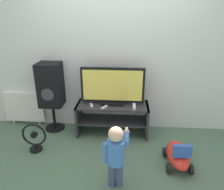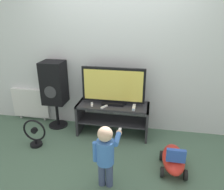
{
  "view_description": "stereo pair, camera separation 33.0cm",
  "coord_description": "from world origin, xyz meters",
  "px_view_note": "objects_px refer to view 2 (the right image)",
  "views": [
    {
      "loc": [
        0.24,
        -2.94,
        1.93
      ],
      "look_at": [
        0.0,
        0.13,
        0.72
      ],
      "focal_mm": 35.0,
      "sensor_mm": 36.0,
      "label": 1
    },
    {
      "loc": [
        0.56,
        -2.89,
        1.93
      ],
      "look_at": [
        0.0,
        0.13,
        0.72
      ],
      "focal_mm": 35.0,
      "sensor_mm": 36.0,
      "label": 2
    }
  ],
  "objects_px": {
    "remote_primary": "(92,104)",
    "remote_secondary": "(104,107)",
    "television": "(113,87)",
    "game_console": "(134,107)",
    "radiator": "(31,103)",
    "ride_on_toy": "(173,159)",
    "speaker_tower": "(54,84)",
    "child": "(106,152)",
    "floor_fan": "(35,134)"
  },
  "relations": [
    {
      "from": "floor_fan",
      "to": "ride_on_toy",
      "type": "bearing_deg",
      "value": -4.77
    },
    {
      "from": "floor_fan",
      "to": "child",
      "type": "bearing_deg",
      "value": -25.55
    },
    {
      "from": "remote_primary",
      "to": "radiator",
      "type": "bearing_deg",
      "value": 166.14
    },
    {
      "from": "floor_fan",
      "to": "remote_secondary",
      "type": "bearing_deg",
      "value": 23.67
    },
    {
      "from": "speaker_tower",
      "to": "floor_fan",
      "type": "bearing_deg",
      "value": -96.81
    },
    {
      "from": "television",
      "to": "remote_secondary",
      "type": "bearing_deg",
      "value": -125.54
    },
    {
      "from": "game_console",
      "to": "remote_primary",
      "type": "height_order",
      "value": "game_console"
    },
    {
      "from": "television",
      "to": "game_console",
      "type": "bearing_deg",
      "value": -19.61
    },
    {
      "from": "television",
      "to": "game_console",
      "type": "distance_m",
      "value": 0.45
    },
    {
      "from": "remote_primary",
      "to": "radiator",
      "type": "relative_size",
      "value": 0.19
    },
    {
      "from": "remote_secondary",
      "to": "ride_on_toy",
      "type": "height_order",
      "value": "remote_secondary"
    },
    {
      "from": "child",
      "to": "speaker_tower",
      "type": "height_order",
      "value": "speaker_tower"
    },
    {
      "from": "game_console",
      "to": "remote_primary",
      "type": "relative_size",
      "value": 1.29
    },
    {
      "from": "ride_on_toy",
      "to": "radiator",
      "type": "relative_size",
      "value": 0.88
    },
    {
      "from": "game_console",
      "to": "remote_secondary",
      "type": "distance_m",
      "value": 0.46
    },
    {
      "from": "ride_on_toy",
      "to": "remote_primary",
      "type": "bearing_deg",
      "value": 152.37
    },
    {
      "from": "remote_primary",
      "to": "ride_on_toy",
      "type": "bearing_deg",
      "value": -27.63
    },
    {
      "from": "game_console",
      "to": "ride_on_toy",
      "type": "xyz_separation_m",
      "value": [
        0.57,
        -0.63,
        -0.39
      ]
    },
    {
      "from": "remote_secondary",
      "to": "radiator",
      "type": "relative_size",
      "value": 0.19
    },
    {
      "from": "floor_fan",
      "to": "radiator",
      "type": "relative_size",
      "value": 0.63
    },
    {
      "from": "game_console",
      "to": "remote_secondary",
      "type": "xyz_separation_m",
      "value": [
        -0.45,
        -0.04,
        -0.01
      ]
    },
    {
      "from": "game_console",
      "to": "radiator",
      "type": "relative_size",
      "value": 0.25
    },
    {
      "from": "remote_secondary",
      "to": "child",
      "type": "relative_size",
      "value": 0.17
    },
    {
      "from": "ride_on_toy",
      "to": "television",
      "type": "bearing_deg",
      "value": 140.68
    },
    {
      "from": "speaker_tower",
      "to": "ride_on_toy",
      "type": "distance_m",
      "value": 2.17
    },
    {
      "from": "television",
      "to": "remote_secondary",
      "type": "height_order",
      "value": "television"
    },
    {
      "from": "game_console",
      "to": "radiator",
      "type": "distance_m",
      "value": 1.95
    },
    {
      "from": "television",
      "to": "floor_fan",
      "type": "distance_m",
      "value": 1.37
    },
    {
      "from": "radiator",
      "to": "remote_primary",
      "type": "bearing_deg",
      "value": -13.86
    },
    {
      "from": "speaker_tower",
      "to": "radiator",
      "type": "bearing_deg",
      "value": 165.45
    },
    {
      "from": "child",
      "to": "floor_fan",
      "type": "relative_size",
      "value": 1.76
    },
    {
      "from": "television",
      "to": "radiator",
      "type": "distance_m",
      "value": 1.66
    },
    {
      "from": "remote_primary",
      "to": "child",
      "type": "height_order",
      "value": "child"
    },
    {
      "from": "game_console",
      "to": "speaker_tower",
      "type": "bearing_deg",
      "value": 172.35
    },
    {
      "from": "remote_secondary",
      "to": "ride_on_toy",
      "type": "xyz_separation_m",
      "value": [
        1.03,
        -0.59,
        -0.38
      ]
    },
    {
      "from": "speaker_tower",
      "to": "ride_on_toy",
      "type": "xyz_separation_m",
      "value": [
        1.92,
        -0.81,
        -0.62
      ]
    },
    {
      "from": "speaker_tower",
      "to": "floor_fan",
      "type": "height_order",
      "value": "speaker_tower"
    },
    {
      "from": "remote_primary",
      "to": "speaker_tower",
      "type": "bearing_deg",
      "value": 166.72
    },
    {
      "from": "game_console",
      "to": "speaker_tower",
      "type": "relative_size",
      "value": 0.15
    },
    {
      "from": "remote_primary",
      "to": "television",
      "type": "bearing_deg",
      "value": 17.52
    },
    {
      "from": "child",
      "to": "radiator",
      "type": "xyz_separation_m",
      "value": [
        -1.7,
        1.37,
        -0.13
      ]
    },
    {
      "from": "child",
      "to": "floor_fan",
      "type": "height_order",
      "value": "child"
    },
    {
      "from": "floor_fan",
      "to": "television",
      "type": "bearing_deg",
      "value": 28.32
    },
    {
      "from": "child",
      "to": "floor_fan",
      "type": "bearing_deg",
      "value": 154.45
    },
    {
      "from": "remote_primary",
      "to": "remote_secondary",
      "type": "bearing_deg",
      "value": -15.04
    },
    {
      "from": "television",
      "to": "child",
      "type": "bearing_deg",
      "value": -83.84
    },
    {
      "from": "remote_secondary",
      "to": "speaker_tower",
      "type": "height_order",
      "value": "speaker_tower"
    },
    {
      "from": "remote_primary",
      "to": "floor_fan",
      "type": "relative_size",
      "value": 0.31
    },
    {
      "from": "remote_primary",
      "to": "floor_fan",
      "type": "distance_m",
      "value": 0.96
    },
    {
      "from": "child",
      "to": "speaker_tower",
      "type": "bearing_deg",
      "value": 132.84
    }
  ]
}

